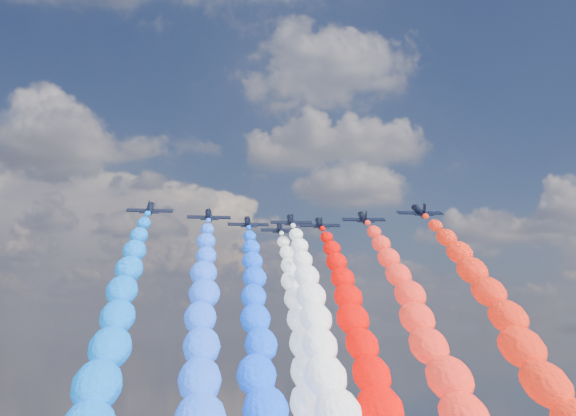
{
  "coord_description": "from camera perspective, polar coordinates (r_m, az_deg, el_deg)",
  "views": [
    {
      "loc": [
        -13.74,
        -157.49,
        68.22
      ],
      "look_at": [
        0.0,
        4.0,
        93.84
      ],
      "focal_mm": 48.21,
      "sensor_mm": 36.0,
      "label": 1
    }
  ],
  "objects": [
    {
      "name": "trail_4",
      "position": [
        131.86,
        0.97,
        -10.49
      ],
      "size": [
        7.16,
        94.27,
        57.87
      ],
      "primitive_type": null,
      "color": "white"
    },
    {
      "name": "jet_2",
      "position": [
        172.23,
        -2.97,
        -1.09
      ],
      "size": [
        9.26,
        12.46,
        6.62
      ],
      "primitive_type": null,
      "rotation": [
        0.35,
        0.0,
        0.02
      ],
      "color": "black"
    },
    {
      "name": "trail_0",
      "position": [
        104.59,
        -12.98,
        -10.66
      ],
      "size": [
        7.16,
        94.27,
        57.87
      ],
      "primitive_type": null,
      "color": "blue"
    },
    {
      "name": "jet_7",
      "position": [
        157.39,
        9.65,
        -0.22
      ],
      "size": [
        9.18,
        12.4,
        6.62
      ],
      "primitive_type": null,
      "rotation": [
        0.35,
        0.0,
        -0.01
      ],
      "color": "black"
    },
    {
      "name": "jet_1",
      "position": [
        161.94,
        -5.86,
        -0.55
      ],
      "size": [
        9.63,
        12.73,
        6.62
      ],
      "primitive_type": null,
      "rotation": [
        0.35,
        0.0,
        0.05
      ],
      "color": "black"
    },
    {
      "name": "trail_7",
      "position": [
        109.54,
        16.43,
        -10.44
      ],
      "size": [
        7.16,
        94.27,
        57.87
      ],
      "primitive_type": null,
      "color": "red"
    },
    {
      "name": "trail_5",
      "position": [
        124.21,
        5.27,
        -10.55
      ],
      "size": [
        7.16,
        94.27,
        57.87
      ],
      "primitive_type": null,
      "color": "#DC0300"
    },
    {
      "name": "jet_4",
      "position": [
        181.55,
        -0.6,
        -1.51
      ],
      "size": [
        9.59,
        12.7,
        6.62
      ],
      "primitive_type": null,
      "rotation": [
        0.35,
        0.0,
        -0.05
      ],
      "color": "black"
    },
    {
      "name": "jet_6",
      "position": [
        165.25,
        5.57,
        -0.72
      ],
      "size": [
        9.62,
        12.72,
        6.62
      ],
      "primitive_type": null,
      "rotation": [
        0.35,
        0.0,
        -0.05
      ],
      "color": "black"
    },
    {
      "name": "jet_3",
      "position": [
        168.84,
        0.23,
        -0.94
      ],
      "size": [
        9.18,
        12.4,
        6.62
      ],
      "primitive_type": null,
      "rotation": [
        0.35,
        0.0,
        -0.01
      ],
      "color": "black"
    },
    {
      "name": "trail_3",
      "position": [
        119.12,
        2.34,
        -10.65
      ],
      "size": [
        7.16,
        94.27,
        57.87
      ],
      "primitive_type": null,
      "color": "white"
    },
    {
      "name": "trail_1",
      "position": [
        111.89,
        -6.49,
        -10.71
      ],
      "size": [
        7.16,
        94.27,
        57.87
      ],
      "primitive_type": null,
      "color": "#1F57FF"
    },
    {
      "name": "trail_2",
      "position": [
        122.3,
        -2.3,
        -10.61
      ],
      "size": [
        7.16,
        94.27,
        57.87
      ],
      "primitive_type": null,
      "color": "#0C47FF"
    },
    {
      "name": "jet_5",
      "position": [
        173.62,
        2.35,
        -1.16
      ],
      "size": [
        9.41,
        12.57,
        6.62
      ],
      "primitive_type": null,
      "rotation": [
        0.35,
        0.0,
        -0.03
      ],
      "color": "black"
    },
    {
      "name": "trail_6",
      "position": [
        116.36,
        10.14,
        -10.56
      ],
      "size": [
        7.16,
        94.27,
        57.87
      ],
      "primitive_type": null,
      "color": "red"
    },
    {
      "name": "jet_0",
      "position": [
        154.41,
        -10.14,
        -0.04
      ],
      "size": [
        9.54,
        12.67,
        6.62
      ],
      "primitive_type": null,
      "rotation": [
        0.35,
        0.0,
        0.04
      ],
      "color": "black"
    }
  ]
}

